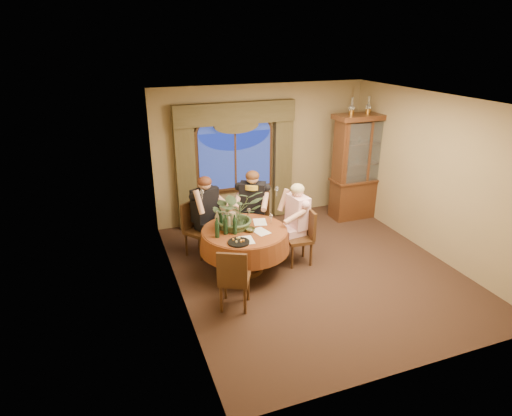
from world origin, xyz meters
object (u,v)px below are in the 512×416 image
object	(u,v)px
oil_lamp_right	(385,104)
wine_bottle_5	(235,224)
person_back	(205,215)
wine_bottle_0	(225,225)
person_pink	(297,221)
dining_table	(245,250)
china_cabinet	(363,167)
wine_bottle_2	(220,219)
person_scarf	(253,208)
oil_lamp_left	(352,106)
centerpiece_plant	(236,194)
oil_lamp_center	(369,105)
wine_bottle_1	(228,222)
olive_bowl	(250,230)
chair_back_right	(257,219)
wine_bottle_4	(217,228)
stoneware_vase	(233,220)
chair_right	(299,237)
wine_bottle_3	(217,221)
chair_front_left	(235,277)
chair_back	(199,230)

from	to	relation	value
oil_lamp_right	wine_bottle_5	size ratio (longest dim) A/B	1.03
person_back	wine_bottle_0	distance (m)	0.96
oil_lamp_right	wine_bottle_0	xyz separation A→B (m)	(-3.81, -1.43, -1.47)
person_pink	dining_table	bearing A→B (deg)	90.00
dining_table	china_cabinet	xyz separation A→B (m)	(3.10, 1.37, 0.73)
wine_bottle_2	person_scarf	bearing A→B (deg)	40.78
oil_lamp_left	centerpiece_plant	world-z (taller)	oil_lamp_left
oil_lamp_center	wine_bottle_0	bearing A→B (deg)	-157.35
wine_bottle_1	wine_bottle_0	bearing A→B (deg)	-132.79
oil_lamp_left	wine_bottle_5	distance (m)	3.57
olive_bowl	wine_bottle_2	bearing A→B (deg)	147.62
centerpiece_plant	chair_back_right	bearing A→B (deg)	50.07
oil_lamp_left	wine_bottle_4	distance (m)	3.82
stoneware_vase	olive_bowl	distance (m)	0.34
person_back	wine_bottle_4	distance (m)	1.02
chair_right	wine_bottle_1	bearing A→B (deg)	90.12
china_cabinet	stoneware_vase	bearing A→B (deg)	-159.18
centerpiece_plant	dining_table	bearing A→B (deg)	-65.38
wine_bottle_1	wine_bottle_3	bearing A→B (deg)	142.36
centerpiece_plant	person_back	bearing A→B (deg)	116.65
chair_front_left	wine_bottle_0	world-z (taller)	wine_bottle_0
stoneware_vase	oil_lamp_left	bearing A→B (deg)	23.33
china_cabinet	chair_back	xyz separation A→B (m)	(-3.67, -0.56, -0.63)
oil_lamp_right	person_back	xyz separation A→B (m)	(-3.91, -0.50, -1.66)
chair_back_right	person_back	xyz separation A→B (m)	(-0.99, -0.05, 0.24)
wine_bottle_4	wine_bottle_1	bearing A→B (deg)	31.76
oil_lamp_left	person_scarf	distance (m)	2.85
oil_lamp_left	wine_bottle_3	world-z (taller)	oil_lamp_left
chair_back_right	chair_front_left	xyz separation A→B (m)	(-1.02, -1.86, 0.00)
oil_lamp_right	wine_bottle_1	bearing A→B (deg)	-160.07
wine_bottle_2	wine_bottle_1	bearing A→B (deg)	-60.90
china_cabinet	person_back	xyz separation A→B (m)	(-3.53, -0.50, -0.38)
wine_bottle_2	chair_back	bearing A→B (deg)	109.48
chair_back	olive_bowl	size ratio (longest dim) A/B	5.88
oil_lamp_left	person_scarf	size ratio (longest dim) A/B	0.23
china_cabinet	wine_bottle_4	bearing A→B (deg)	-157.35
chair_back_right	olive_bowl	distance (m)	1.17
person_pink	wine_bottle_0	size ratio (longest dim) A/B	4.18
chair_back_right	person_pink	world-z (taller)	person_pink
stoneware_vase	wine_bottle_5	xyz separation A→B (m)	(-0.04, -0.24, 0.03)
person_scarf	wine_bottle_3	bearing A→B (deg)	67.65
oil_lamp_left	centerpiece_plant	bearing A→B (deg)	-156.73
oil_lamp_right	wine_bottle_4	distance (m)	4.49
chair_right	chair_front_left	bearing A→B (deg)	125.47
wine_bottle_4	oil_lamp_right	bearing A→B (deg)	20.66
oil_lamp_right	wine_bottle_0	distance (m)	4.33
chair_right	wine_bottle_0	distance (m)	1.35
chair_back	wine_bottle_5	bearing A→B (deg)	77.36
chair_front_left	wine_bottle_5	world-z (taller)	wine_bottle_5
china_cabinet	chair_right	distance (m)	2.66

